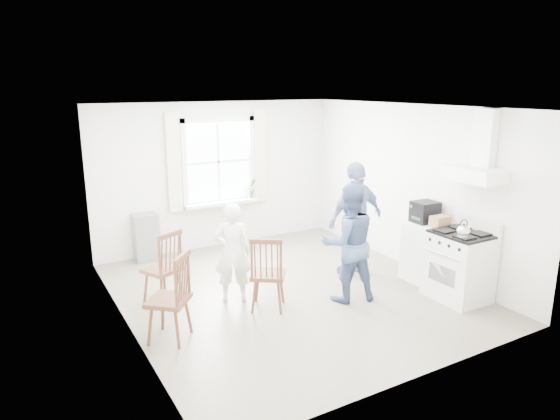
{
  "coord_description": "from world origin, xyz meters",
  "views": [
    {
      "loc": [
        -3.41,
        -5.71,
        2.9
      ],
      "look_at": [
        -0.03,
        0.2,
        1.17
      ],
      "focal_mm": 32.0,
      "sensor_mm": 36.0,
      "label": 1
    }
  ],
  "objects_px": {
    "stereo_stack": "(425,212)",
    "person_mid": "(348,243)",
    "windsor_chair_c": "(177,288)",
    "windsor_chair_a": "(167,260)",
    "windsor_chair_b": "(267,266)",
    "gas_stove": "(459,265)",
    "person_right": "(356,219)",
    "person_left": "(232,253)",
    "low_cabinet": "(425,252)"
  },
  "relations": [
    {
      "from": "low_cabinet",
      "to": "windsor_chair_c",
      "type": "xyz_separation_m",
      "value": [
        -3.79,
        0.09,
        0.2
      ]
    },
    {
      "from": "stereo_stack",
      "to": "person_mid",
      "type": "bearing_deg",
      "value": -178.8
    },
    {
      "from": "low_cabinet",
      "to": "person_right",
      "type": "relative_size",
      "value": 0.51
    },
    {
      "from": "windsor_chair_c",
      "to": "person_left",
      "type": "distance_m",
      "value": 1.21
    },
    {
      "from": "low_cabinet",
      "to": "stereo_stack",
      "type": "height_order",
      "value": "stereo_stack"
    },
    {
      "from": "windsor_chair_b",
      "to": "low_cabinet",
      "type": "bearing_deg",
      "value": -5.49
    },
    {
      "from": "gas_stove",
      "to": "low_cabinet",
      "type": "xyz_separation_m",
      "value": [
        0.07,
        0.7,
        -0.03
      ]
    },
    {
      "from": "stereo_stack",
      "to": "person_left",
      "type": "relative_size",
      "value": 0.27
    },
    {
      "from": "windsor_chair_a",
      "to": "windsor_chair_b",
      "type": "xyz_separation_m",
      "value": [
        1.04,
        -0.86,
        -0.0
      ]
    },
    {
      "from": "stereo_stack",
      "to": "windsor_chair_c",
      "type": "relative_size",
      "value": 0.34
    },
    {
      "from": "stereo_stack",
      "to": "person_mid",
      "type": "xyz_separation_m",
      "value": [
        -1.43,
        -0.03,
        -0.24
      ]
    },
    {
      "from": "windsor_chair_a",
      "to": "person_left",
      "type": "distance_m",
      "value": 0.87
    },
    {
      "from": "windsor_chair_c",
      "to": "person_mid",
      "type": "distance_m",
      "value": 2.38
    },
    {
      "from": "low_cabinet",
      "to": "windsor_chair_c",
      "type": "distance_m",
      "value": 3.8
    },
    {
      "from": "low_cabinet",
      "to": "person_left",
      "type": "bearing_deg",
      "value": 164.37
    },
    {
      "from": "windsor_chair_a",
      "to": "windsor_chair_b",
      "type": "bearing_deg",
      "value": -39.55
    },
    {
      "from": "person_right",
      "to": "windsor_chair_b",
      "type": "bearing_deg",
      "value": 9.68
    },
    {
      "from": "low_cabinet",
      "to": "gas_stove",
      "type": "bearing_deg",
      "value": -95.68
    },
    {
      "from": "windsor_chair_a",
      "to": "windsor_chair_b",
      "type": "height_order",
      "value": "windsor_chair_a"
    },
    {
      "from": "windsor_chair_a",
      "to": "low_cabinet",
      "type": "bearing_deg",
      "value": -17.1
    },
    {
      "from": "windsor_chair_b",
      "to": "person_left",
      "type": "distance_m",
      "value": 0.59
    },
    {
      "from": "windsor_chair_b",
      "to": "person_mid",
      "type": "height_order",
      "value": "person_mid"
    },
    {
      "from": "gas_stove",
      "to": "person_right",
      "type": "distance_m",
      "value": 1.65
    },
    {
      "from": "windsor_chair_a",
      "to": "person_right",
      "type": "relative_size",
      "value": 0.58
    },
    {
      "from": "windsor_chair_b",
      "to": "stereo_stack",
      "type": "bearing_deg",
      "value": -3.87
    },
    {
      "from": "person_mid",
      "to": "windsor_chair_c",
      "type": "bearing_deg",
      "value": 13.01
    },
    {
      "from": "person_left",
      "to": "low_cabinet",
      "type": "bearing_deg",
      "value": -171.85
    },
    {
      "from": "person_left",
      "to": "person_right",
      "type": "relative_size",
      "value": 0.78
    },
    {
      "from": "low_cabinet",
      "to": "windsor_chair_a",
      "type": "distance_m",
      "value": 3.76
    },
    {
      "from": "windsor_chair_a",
      "to": "gas_stove",
      "type": "bearing_deg",
      "value": -27.12
    },
    {
      "from": "stereo_stack",
      "to": "gas_stove",
      "type": "bearing_deg",
      "value": -96.17
    },
    {
      "from": "person_mid",
      "to": "low_cabinet",
      "type": "bearing_deg",
      "value": -167.39
    },
    {
      "from": "windsor_chair_c",
      "to": "person_mid",
      "type": "xyz_separation_m",
      "value": [
        2.38,
        -0.05,
        0.16
      ]
    },
    {
      "from": "windsor_chair_a",
      "to": "windsor_chair_c",
      "type": "bearing_deg",
      "value": -101.13
    },
    {
      "from": "gas_stove",
      "to": "stereo_stack",
      "type": "height_order",
      "value": "stereo_stack"
    },
    {
      "from": "stereo_stack",
      "to": "person_mid",
      "type": "relative_size",
      "value": 0.23
    },
    {
      "from": "low_cabinet",
      "to": "stereo_stack",
      "type": "xyz_separation_m",
      "value": [
        0.01,
        0.07,
        0.61
      ]
    },
    {
      "from": "gas_stove",
      "to": "low_cabinet",
      "type": "bearing_deg",
      "value": 84.32
    },
    {
      "from": "person_left",
      "to": "person_mid",
      "type": "distance_m",
      "value": 1.57
    },
    {
      "from": "windsor_chair_b",
      "to": "person_right",
      "type": "relative_size",
      "value": 0.58
    },
    {
      "from": "low_cabinet",
      "to": "person_left",
      "type": "height_order",
      "value": "person_left"
    },
    {
      "from": "gas_stove",
      "to": "windsor_chair_c",
      "type": "bearing_deg",
      "value": 167.95
    },
    {
      "from": "windsor_chair_b",
      "to": "windsor_chair_c",
      "type": "height_order",
      "value": "windsor_chair_c"
    },
    {
      "from": "windsor_chair_b",
      "to": "person_mid",
      "type": "relative_size",
      "value": 0.63
    },
    {
      "from": "windsor_chair_a",
      "to": "person_left",
      "type": "relative_size",
      "value": 0.75
    },
    {
      "from": "windsor_chair_b",
      "to": "person_right",
      "type": "xyz_separation_m",
      "value": [
        1.83,
        0.52,
        0.26
      ]
    },
    {
      "from": "low_cabinet",
      "to": "windsor_chair_b",
      "type": "height_order",
      "value": "windsor_chair_b"
    },
    {
      "from": "stereo_stack",
      "to": "windsor_chair_c",
      "type": "height_order",
      "value": "stereo_stack"
    },
    {
      "from": "low_cabinet",
      "to": "windsor_chair_a",
      "type": "bearing_deg",
      "value": 162.9
    },
    {
      "from": "gas_stove",
      "to": "stereo_stack",
      "type": "bearing_deg",
      "value": 83.83
    }
  ]
}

